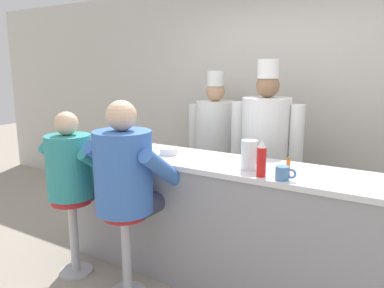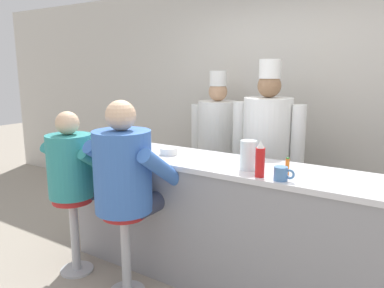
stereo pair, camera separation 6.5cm
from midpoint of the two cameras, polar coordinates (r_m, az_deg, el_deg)
name	(u,v)px [view 1 (the left image)]	position (r m, az deg, el deg)	size (l,w,h in m)	color
wall_back	(289,105)	(4.27, 14.18, 5.71)	(10.00, 0.06, 2.70)	beige
diner_counter	(227,224)	(3.11, 4.69, -12.04)	(2.92, 0.61, 1.03)	gray
ketchup_bottle_red	(261,160)	(2.57, 9.83, -2.35)	(0.06, 0.06, 0.25)	red
hot_sauce_bottle_orange	(288,166)	(2.67, 13.78, -3.28)	(0.03, 0.03, 0.12)	orange
water_pitcher_clear	(249,155)	(2.74, 8.05, -1.65)	(0.14, 0.12, 0.22)	silver
breakfast_plate	(118,151)	(3.35, -11.80, -1.00)	(0.28, 0.28, 0.05)	white
cereal_bowl	(168,151)	(3.20, -4.22, -1.11)	(0.15, 0.15, 0.06)	white
coffee_mug_blue	(283,173)	(2.53, 12.99, -4.34)	(0.14, 0.09, 0.09)	#4C7AB2
diner_seated_teal	(73,172)	(3.30, -18.27, -4.06)	(0.57, 0.56, 1.41)	#B2B5BA
diner_seated_blue	(127,176)	(2.87, -10.53, -4.81)	(0.66, 0.65, 1.53)	#B2B5BA
cook_in_whites_near	(215,141)	(4.23, 3.08, 0.48)	(0.67, 0.43, 1.73)	#232328
cook_in_whites_far	(265,147)	(3.64, 10.60, -0.51)	(0.72, 0.46, 1.83)	#232328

